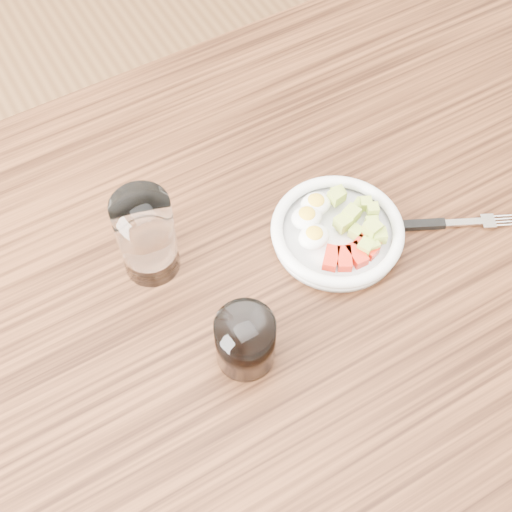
% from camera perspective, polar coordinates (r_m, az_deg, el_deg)
% --- Properties ---
extents(ground, '(4.00, 4.00, 0.00)m').
position_cam_1_polar(ground, '(1.70, 0.48, -14.52)').
color(ground, brown).
rests_on(ground, ground).
extents(dining_table, '(1.50, 0.90, 0.77)m').
position_cam_1_polar(dining_table, '(1.08, 0.73, -3.84)').
color(dining_table, brown).
rests_on(dining_table, ground).
extents(bowl, '(0.19, 0.19, 0.05)m').
position_cam_1_polar(bowl, '(1.01, 6.46, 2.05)').
color(bowl, white).
rests_on(bowl, dining_table).
extents(fork, '(0.20, 0.11, 0.01)m').
position_cam_1_polar(fork, '(1.05, 13.73, 2.48)').
color(fork, black).
rests_on(fork, dining_table).
extents(water_glass, '(0.08, 0.08, 0.14)m').
position_cam_1_polar(water_glass, '(0.95, -8.76, 1.59)').
color(water_glass, white).
rests_on(water_glass, dining_table).
extents(coffee_glass, '(0.08, 0.08, 0.09)m').
position_cam_1_polar(coffee_glass, '(0.89, -0.86, -6.83)').
color(coffee_glass, white).
rests_on(coffee_glass, dining_table).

